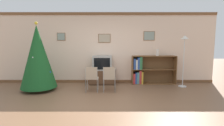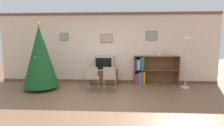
% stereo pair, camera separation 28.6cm
% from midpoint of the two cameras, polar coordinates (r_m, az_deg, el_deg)
% --- Properties ---
extents(ground_plane, '(24.00, 24.00, 0.00)m').
position_cam_midpoint_polar(ground_plane, '(4.55, -2.34, -13.65)').
color(ground_plane, brown).
extents(wall_back, '(8.45, 0.11, 2.70)m').
position_cam_midpoint_polar(wall_back, '(6.80, -0.35, 4.90)').
color(wall_back, beige).
rests_on(wall_back, ground_plane).
extents(christmas_tree, '(1.15, 1.15, 2.24)m').
position_cam_midpoint_polar(christmas_tree, '(6.23, -21.20, 2.02)').
color(christmas_tree, maroon).
rests_on(christmas_tree, ground_plane).
extents(tv_console, '(1.00, 0.47, 0.54)m').
position_cam_midpoint_polar(tv_console, '(6.64, -1.34, -4.57)').
color(tv_console, '#412A1A').
rests_on(tv_console, ground_plane).
extents(television, '(0.71, 0.46, 0.54)m').
position_cam_midpoint_polar(television, '(6.55, -1.36, 0.03)').
color(television, '#9E9E99').
rests_on(television, tv_console).
extents(folding_chair_left, '(0.40, 0.40, 0.82)m').
position_cam_midpoint_polar(folding_chair_left, '(5.60, -5.05, -4.68)').
color(folding_chair_left, tan).
rests_on(folding_chair_left, ground_plane).
extents(folding_chair_right, '(0.40, 0.40, 0.82)m').
position_cam_midpoint_polar(folding_chair_right, '(5.55, 0.69, -4.76)').
color(folding_chair_right, tan).
rests_on(folding_chair_right, ground_plane).
extents(bookshelf, '(1.65, 0.36, 1.07)m').
position_cam_midpoint_polar(bookshelf, '(6.74, 12.71, -2.49)').
color(bookshelf, brown).
rests_on(bookshelf, ground_plane).
extents(vase, '(0.10, 0.10, 0.24)m').
position_cam_midpoint_polar(vase, '(6.69, 16.55, 3.24)').
color(vase, silver).
rests_on(vase, bookshelf).
extents(standing_lamp, '(0.28, 0.28, 1.81)m').
position_cam_midpoint_polar(standing_lamp, '(6.55, 24.50, 4.51)').
color(standing_lamp, silver).
rests_on(standing_lamp, ground_plane).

